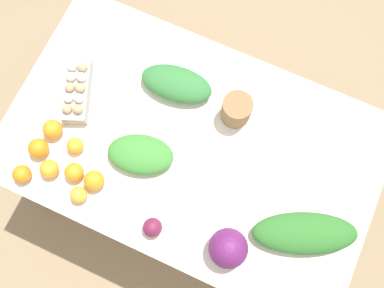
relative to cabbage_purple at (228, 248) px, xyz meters
name	(u,v)px	position (x,y,z in m)	size (l,w,h in m)	color
ground_plane	(192,178)	(-0.28, 0.31, -0.81)	(8.00, 8.00, 0.00)	#937A5B
dining_table	(192,151)	(-0.28, 0.31, -0.16)	(1.49, 0.91, 0.74)	silver
cabbage_purple	(228,248)	(0.00, 0.00, 0.00)	(0.15, 0.15, 0.15)	#601E5B
egg_carton	(77,90)	(-0.79, 0.32, -0.03)	(0.19, 0.28, 0.09)	#A8A8A3
paper_bag	(236,110)	(-0.18, 0.50, -0.01)	(0.12, 0.12, 0.13)	olive
greens_bunch_kale	(141,154)	(-0.45, 0.19, -0.03)	(0.26, 0.16, 0.08)	#3D8433
greens_bunch_scallion	(305,233)	(0.24, 0.17, -0.03)	(0.39, 0.16, 0.09)	#2D6B28
greens_bunch_beet_tops	(177,84)	(-0.44, 0.51, -0.03)	(0.29, 0.15, 0.09)	#337538
beet_root	(152,227)	(-0.29, -0.05, -0.04)	(0.07, 0.07, 0.07)	maroon
orange_0	(49,169)	(-0.74, -0.01, -0.04)	(0.07, 0.07, 0.07)	orange
orange_1	(38,148)	(-0.82, 0.05, -0.03)	(0.08, 0.08, 0.08)	orange
orange_2	(53,129)	(-0.81, 0.14, -0.03)	(0.08, 0.08, 0.08)	orange
orange_3	(75,146)	(-0.70, 0.11, -0.04)	(0.07, 0.07, 0.07)	orange
orange_4	(79,195)	(-0.59, -0.05, -0.04)	(0.06, 0.06, 0.06)	#F9A833
orange_5	(22,174)	(-0.83, -0.07, -0.04)	(0.07, 0.07, 0.07)	orange
orange_6	(74,172)	(-0.65, 0.02, -0.04)	(0.07, 0.07, 0.07)	orange
orange_7	(94,180)	(-0.56, 0.02, -0.03)	(0.08, 0.08, 0.08)	orange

